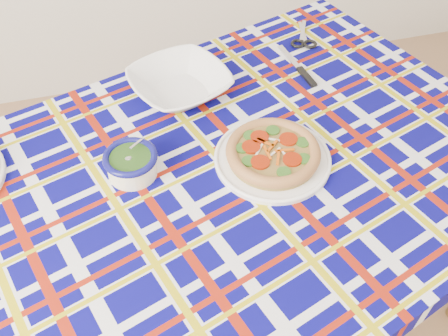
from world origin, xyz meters
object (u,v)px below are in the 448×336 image
object	(u,v)px
serving_bowl	(180,84)
dining_table	(208,204)
pesto_bowl	(131,162)
main_focaccia_plate	(273,152)

from	to	relation	value
serving_bowl	dining_table	bearing A→B (deg)	-91.44
dining_table	pesto_bowl	world-z (taller)	pesto_bowl
pesto_bowl	serving_bowl	bearing A→B (deg)	57.36
main_focaccia_plate	pesto_bowl	xyz separation A→B (m)	(-0.34, 0.05, 0.01)
dining_table	pesto_bowl	bearing A→B (deg)	136.20
serving_bowl	main_focaccia_plate	bearing A→B (deg)	-62.50
pesto_bowl	serving_bowl	xyz separation A→B (m)	(0.17, 0.27, -0.01)
dining_table	serving_bowl	xyz separation A→B (m)	(0.01, 0.35, 0.11)
dining_table	main_focaccia_plate	world-z (taller)	main_focaccia_plate
main_focaccia_plate	pesto_bowl	world-z (taller)	pesto_bowl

